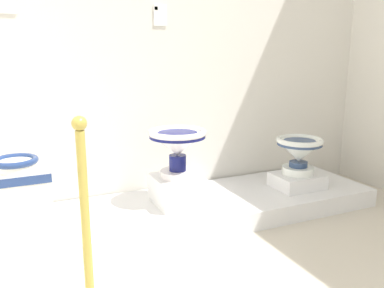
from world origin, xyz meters
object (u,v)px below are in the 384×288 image
object	(u,v)px
plinth_block_pale_glazed	(22,227)
antique_toilet_central_ornate	(177,144)
antique_toilet_tall_cobalt	(299,151)
stanchion_post_near_left	(88,265)
plinth_block_tall_cobalt	(297,181)
info_placard_first	(4,4)
plinth_block_central_ornate	(178,190)
antique_toilet_pale_glazed	(18,189)
info_placard_second	(160,15)

from	to	relation	value
plinth_block_pale_glazed	antique_toilet_central_ornate	xyz separation A→B (m)	(1.04, 0.07, 0.39)
antique_toilet_tall_cobalt	stanchion_post_near_left	bearing A→B (deg)	-156.78
plinth_block_tall_cobalt	info_placard_first	bearing A→B (deg)	166.74
antique_toilet_central_ornate	plinth_block_central_ornate	bearing A→B (deg)	180.00
antique_toilet_central_ornate	stanchion_post_near_left	size ratio (longest dim) A/B	0.43
antique_toilet_pale_glazed	antique_toilet_tall_cobalt	bearing A→B (deg)	-0.23
info_placard_first	stanchion_post_near_left	bearing A→B (deg)	-79.70
plinth_block_pale_glazed	info_placard_second	size ratio (longest dim) A/B	2.32
plinth_block_pale_glazed	antique_toilet_tall_cobalt	world-z (taller)	antique_toilet_tall_cobalt
antique_toilet_tall_cobalt	stanchion_post_near_left	size ratio (longest dim) A/B	0.39
plinth_block_tall_cobalt	info_placard_first	xyz separation A→B (m)	(-2.00, 0.47, 1.30)
antique_toilet_central_ornate	info_placard_second	bearing A→B (deg)	85.32
antique_toilet_central_ornate	plinth_block_tall_cobalt	xyz separation A→B (m)	(0.99, -0.08, -0.38)
plinth_block_tall_cobalt	info_placard_second	xyz separation A→B (m)	(-0.96, 0.47, 1.26)
plinth_block_tall_cobalt	antique_toilet_tall_cobalt	xyz separation A→B (m)	(0.00, 0.00, 0.24)
info_placard_first	antique_toilet_pale_glazed	bearing A→B (deg)	-93.97
plinth_block_pale_glazed	plinth_block_central_ornate	size ratio (longest dim) A/B	0.96
stanchion_post_near_left	plinth_block_tall_cobalt	bearing A→B (deg)	23.22
info_placard_first	plinth_block_tall_cobalt	bearing A→B (deg)	-13.26
plinth_block_tall_cobalt	info_placard_first	world-z (taller)	info_placard_first
plinth_block_central_ornate	plinth_block_tall_cobalt	distance (m)	1.00
antique_toilet_pale_glazed	plinth_block_central_ornate	size ratio (longest dim) A/B	1.06
antique_toilet_tall_cobalt	plinth_block_pale_glazed	bearing A→B (deg)	179.77
antique_toilet_pale_glazed	info_placard_first	size ratio (longest dim) A/B	2.90
plinth_block_tall_cobalt	antique_toilet_central_ornate	bearing A→B (deg)	175.22
antique_toilet_tall_cobalt	plinth_block_tall_cobalt	bearing A→B (deg)	0.00
antique_toilet_central_ornate	plinth_block_tall_cobalt	size ratio (longest dim) A/B	1.08
antique_toilet_pale_glazed	antique_toilet_central_ornate	world-z (taller)	antique_toilet_central_ornate
info_placard_first	plinth_block_pale_glazed	bearing A→B (deg)	-93.97
plinth_block_tall_cobalt	info_placard_first	distance (m)	2.43
info_placard_first	stanchion_post_near_left	distance (m)	1.75
antique_toilet_pale_glazed	plinth_block_tall_cobalt	world-z (taller)	antique_toilet_pale_glazed
plinth_block_pale_glazed	antique_toilet_tall_cobalt	size ratio (longest dim) A/B	0.97
plinth_block_central_ornate	info_placard_second	distance (m)	1.28
antique_toilet_tall_cobalt	info_placard_first	world-z (taller)	info_placard_first
plinth_block_tall_cobalt	antique_toilet_pale_glazed	bearing A→B (deg)	179.77
plinth_block_pale_glazed	info_placard_first	size ratio (longest dim) A/B	2.64
plinth_block_pale_glazed	plinth_block_tall_cobalt	world-z (taller)	plinth_block_tall_cobalt
plinth_block_central_ornate	info_placard_first	distance (m)	1.65
antique_toilet_pale_glazed	plinth_block_central_ornate	bearing A→B (deg)	4.12
antique_toilet_pale_glazed	stanchion_post_near_left	bearing A→B (deg)	-71.60
info_placard_second	antique_toilet_central_ornate	bearing A→B (deg)	-94.68
antique_toilet_central_ornate	antique_toilet_tall_cobalt	xyz separation A→B (m)	(0.99, -0.08, -0.13)
antique_toilet_tall_cobalt	info_placard_first	bearing A→B (deg)	166.74
plinth_block_pale_glazed	info_placard_second	world-z (taller)	info_placard_second
plinth_block_tall_cobalt	plinth_block_central_ornate	bearing A→B (deg)	175.22
plinth_block_pale_glazed	info_placard_second	distance (m)	1.73
plinth_block_central_ornate	stanchion_post_near_left	size ratio (longest dim) A/B	0.39
info_placard_second	stanchion_post_near_left	size ratio (longest dim) A/B	0.16
plinth_block_pale_glazed	plinth_block_tall_cobalt	bearing A→B (deg)	-0.23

